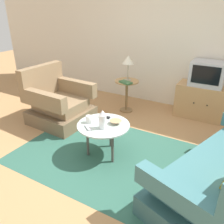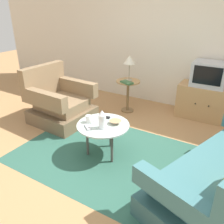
% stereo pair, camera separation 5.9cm
% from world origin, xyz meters
% --- Properties ---
extents(ground_plane, '(16.00, 16.00, 0.00)m').
position_xyz_m(ground_plane, '(0.00, 0.00, 0.00)').
color(ground_plane, '#AD7F51').
extents(back_wall, '(9.00, 0.12, 2.70)m').
position_xyz_m(back_wall, '(0.00, 2.28, 1.35)').
color(back_wall, beige).
rests_on(back_wall, ground).
extents(area_rug, '(2.36, 1.78, 0.00)m').
position_xyz_m(area_rug, '(-0.07, 0.01, 0.00)').
color(area_rug, '#2D5B4C').
rests_on(area_rug, ground).
extents(armchair, '(0.99, 0.95, 0.97)m').
position_xyz_m(armchair, '(-1.32, 0.50, 0.32)').
color(armchair, brown).
rests_on(armchair, ground).
extents(coffee_table, '(0.71, 0.71, 0.47)m').
position_xyz_m(coffee_table, '(-0.07, 0.01, 0.42)').
color(coffee_table, '#B2C6C1').
rests_on(coffee_table, ground).
extents(side_table, '(0.45, 0.45, 0.62)m').
position_xyz_m(side_table, '(-0.46, 1.49, 0.44)').
color(side_table, tan).
rests_on(side_table, ground).
extents(tv_stand, '(0.93, 0.49, 0.61)m').
position_xyz_m(tv_stand, '(0.87, 1.95, 0.31)').
color(tv_stand, tan).
rests_on(tv_stand, ground).
extents(television, '(0.57, 0.45, 0.42)m').
position_xyz_m(television, '(0.87, 1.96, 0.82)').
color(television, '#B7B7BC').
rests_on(television, tv_stand).
extents(table_lamp, '(0.22, 0.22, 0.47)m').
position_xyz_m(table_lamp, '(-0.45, 1.50, 0.99)').
color(table_lamp, '#9E937A').
rests_on(table_lamp, side_table).
extents(vase, '(0.10, 0.10, 0.25)m').
position_xyz_m(vase, '(-0.02, -0.08, 0.59)').
color(vase, white).
rests_on(vase, coffee_table).
extents(mug, '(0.13, 0.08, 0.10)m').
position_xyz_m(mug, '(-0.27, -0.04, 0.52)').
color(mug, white).
rests_on(mug, coffee_table).
extents(bowl, '(0.16, 0.16, 0.04)m').
position_xyz_m(bowl, '(0.06, 0.11, 0.49)').
color(bowl, tan).
rests_on(bowl, coffee_table).
extents(tv_remote_dark, '(0.16, 0.08, 0.02)m').
position_xyz_m(tv_remote_dark, '(-0.16, 0.19, 0.48)').
color(tv_remote_dark, black).
rests_on(tv_remote_dark, coffee_table).
extents(tv_remote_silver, '(0.16, 0.14, 0.02)m').
position_xyz_m(tv_remote_silver, '(-0.19, -0.17, 0.48)').
color(tv_remote_silver, '#B2B2B7').
rests_on(tv_remote_silver, coffee_table).
extents(book, '(0.27, 0.21, 0.03)m').
position_xyz_m(book, '(-0.41, 1.33, 0.64)').
color(book, '#3D663D').
rests_on(book, side_table).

